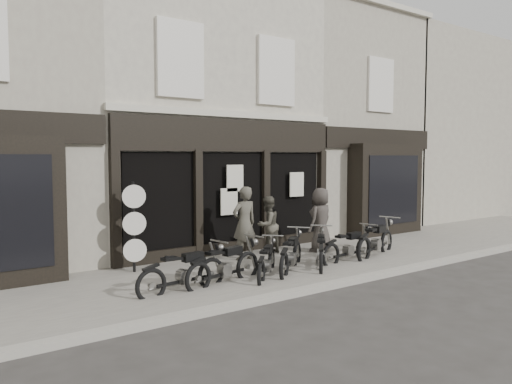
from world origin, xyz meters
TOP-DOWN VIEW (x-y plane):
  - ground_plane at (0.00, 0.00)m, footprint 90.00×90.00m
  - pavement at (0.00, 0.90)m, footprint 30.00×4.20m
  - kerb at (0.00, -1.25)m, footprint 30.00×0.25m
  - central_building at (0.00, 5.95)m, footprint 7.30×6.22m
  - neighbour_right at (6.35, 5.90)m, footprint 5.60×6.73m
  - filler_right at (14.50, 6.00)m, footprint 11.00×6.00m
  - motorcycle_0 at (-3.06, 0.13)m, footprint 2.17×0.59m
  - motorcycle_1 at (-2.04, 0.15)m, footprint 2.16×0.77m
  - motorcycle_2 at (-0.94, 0.10)m, footprint 1.58×1.49m
  - motorcycle_3 at (-0.10, 0.21)m, footprint 1.86×1.56m
  - motorcycle_4 at (0.86, 0.18)m, footprint 1.65×1.71m
  - motorcycle_5 at (1.86, 0.18)m, footprint 2.11×0.58m
  - motorcycle_6 at (2.99, 0.22)m, footprint 2.24×1.02m
  - man_left at (-0.34, 1.85)m, footprint 0.72×0.48m
  - man_centre at (0.69, 2.19)m, footprint 0.91×0.77m
  - man_right at (2.11, 1.52)m, footprint 1.02×0.80m
  - advert_sign_post at (-3.25, 2.23)m, footprint 0.54×0.35m

SIDE VIEW (x-z plane):
  - ground_plane at x=0.00m, z-range 0.00..0.00m
  - pavement at x=0.00m, z-range 0.00..0.12m
  - kerb at x=0.00m, z-range 0.00..0.13m
  - motorcycle_2 at x=-0.94m, z-range -0.10..0.84m
  - motorcycle_5 at x=1.86m, z-range -0.10..0.91m
  - motorcycle_4 at x=0.86m, z-range -0.11..0.92m
  - motorcycle_0 at x=-3.06m, z-range -0.11..0.93m
  - motorcycle_1 at x=-2.04m, z-range -0.11..0.94m
  - motorcycle_3 at x=-0.10m, z-range -0.11..0.94m
  - motorcycle_6 at x=2.99m, z-range -0.11..0.99m
  - man_centre at x=0.69m, z-range 0.12..1.74m
  - man_right at x=2.11m, z-range 0.12..1.96m
  - man_left at x=-0.34m, z-range 0.12..2.07m
  - advert_sign_post at x=-3.25m, z-range -0.03..2.24m
  - neighbour_right at x=6.35m, z-range -0.13..8.21m
  - central_building at x=0.00m, z-range -0.09..8.25m
  - filler_right at x=14.50m, z-range 0.00..8.20m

